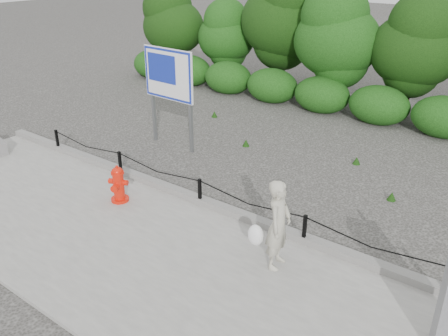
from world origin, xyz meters
name	(u,v)px	position (x,y,z in m)	size (l,w,h in m)	color
ground	(200,207)	(0.00, 0.00, 0.00)	(90.00, 90.00, 0.00)	#2D2B28
sidewalk	(132,248)	(0.00, -2.00, 0.04)	(14.00, 4.00, 0.08)	gray
curb	(202,200)	(0.00, 0.05, 0.15)	(14.00, 0.22, 0.14)	slate
chain_barrier	(200,189)	(0.00, 0.00, 0.46)	(10.06, 0.06, 0.60)	black
treeline	(389,37)	(0.65, 8.94, 2.51)	(20.07, 3.86, 4.80)	black
fire_hydrant	(118,184)	(-1.50, -0.93, 0.48)	(0.51, 0.51, 0.83)	red
pedestrian	(277,225)	(2.42, -0.89, 0.87)	(0.74, 0.65, 1.62)	#B4AE9A
advertising_sign	(169,79)	(-2.89, 2.24, 1.94)	(1.72, 0.20, 2.75)	slate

